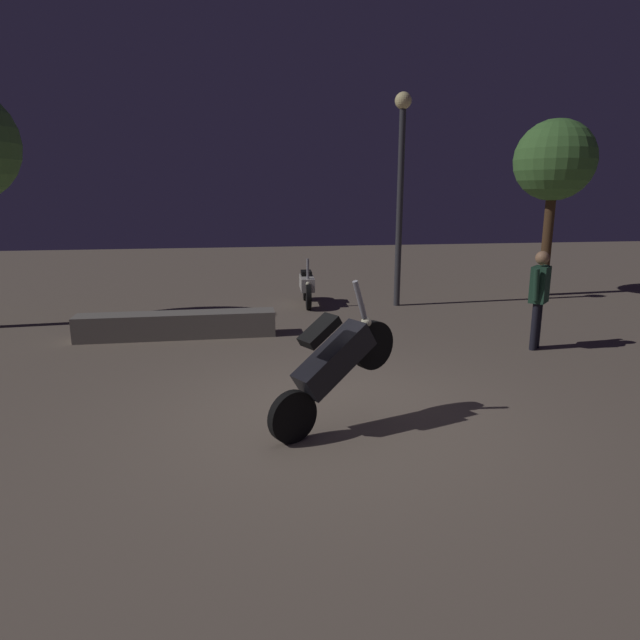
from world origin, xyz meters
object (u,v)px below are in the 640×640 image
(motorcycle_black_foreground, at_px, (334,364))
(person_rider_beside, at_px, (539,292))
(streetlamp_near, at_px, (401,172))
(motorcycle_white_parked_left, at_px, (307,286))

(motorcycle_black_foreground, relative_size, person_rider_beside, 1.00)
(person_rider_beside, height_order, streetlamp_near, streetlamp_near)
(motorcycle_black_foreground, distance_m, streetlamp_near, 7.21)
(person_rider_beside, xyz_separation_m, streetlamp_near, (-1.25, 3.77, 1.99))
(motorcycle_white_parked_left, bearing_deg, streetlamp_near, 82.29)
(motorcycle_white_parked_left, xyz_separation_m, person_rider_beside, (3.27, -4.18, 0.53))
(motorcycle_white_parked_left, height_order, streetlamp_near, streetlamp_near)
(streetlamp_near, bearing_deg, motorcycle_white_parked_left, 168.55)
(motorcycle_black_foreground, relative_size, streetlamp_near, 0.35)
(motorcycle_white_parked_left, distance_m, streetlamp_near, 3.26)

